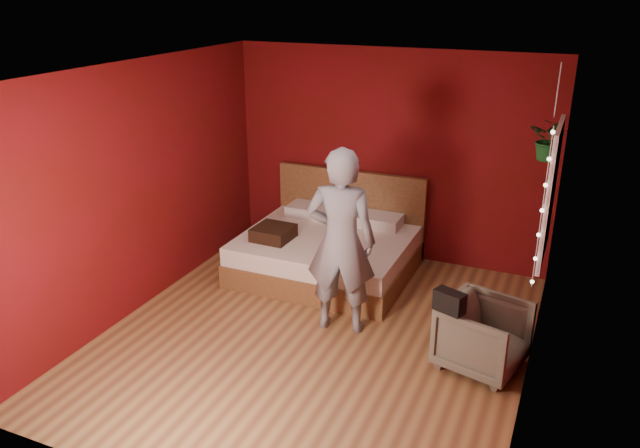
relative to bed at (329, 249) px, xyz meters
The scene contains 10 objects.
floor 1.55m from the bed, 72.37° to the right, with size 4.50×4.50×0.00m, color olive.
room_walls 2.07m from the bed, 72.37° to the right, with size 4.04×4.54×2.62m.
window 2.77m from the bed, 12.90° to the right, with size 0.05×0.97×1.27m.
fairy_lights 2.90m from the bed, 24.22° to the right, with size 0.04×0.04×1.45m.
bed is the anchor object (origin of this frame).
person 1.49m from the bed, 62.61° to the right, with size 0.69×0.45×1.90m, color slate.
armchair 2.45m from the bed, 32.65° to the right, with size 0.69×0.71×0.65m, color #696553.
handbag 2.43m from the bed, 41.58° to the right, with size 0.27×0.13×0.19m, color black.
throw_pillow 0.74m from the bed, 141.83° to the right, with size 0.43×0.43×0.15m, color black.
hanging_plant 2.83m from the bed, ahead, with size 0.49×0.46×0.96m.
Camera 1 is at (2.18, -4.92, 3.32)m, focal length 35.00 mm.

